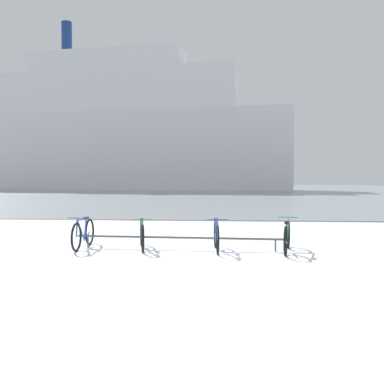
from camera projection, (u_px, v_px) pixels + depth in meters
ground at (221, 191)px, 61.09m from camera, size 80.00×132.00×0.08m
bike_rack at (179, 238)px, 10.23m from camera, size 5.01×0.32×0.31m
bicycle_0 at (83, 234)px, 10.40m from camera, size 0.46×1.67×0.78m
bicycle_1 at (142, 235)px, 10.25m from camera, size 0.53×1.59×0.75m
bicycle_2 at (216, 236)px, 9.97m from camera, size 0.46×1.64×0.78m
bicycle_3 at (287, 237)px, 9.85m from camera, size 0.51×1.72×0.77m
ferry_ship at (113, 133)px, 67.73m from camera, size 55.20×16.16×26.79m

